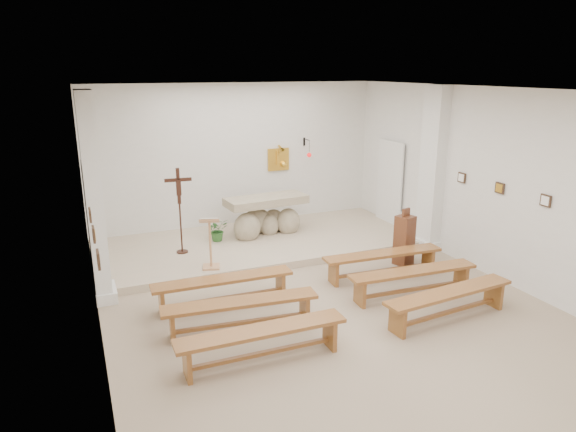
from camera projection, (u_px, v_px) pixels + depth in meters
name	position (u px, v px, depth m)	size (l,w,h in m)	color
ground	(333.00, 313.00, 8.30)	(7.00, 10.00, 0.00)	tan
wall_left	(93.00, 237.00, 6.51)	(0.02, 10.00, 3.50)	white
wall_right	(509.00, 189.00, 9.13)	(0.02, 10.00, 3.50)	white
wall_back	(237.00, 158.00, 12.24)	(7.00, 0.02, 3.50)	white
ceiling	(339.00, 92.00, 7.34)	(7.00, 10.00, 0.02)	silver
sanctuary_platform	(259.00, 243.00, 11.38)	(6.98, 3.00, 0.15)	tan
pilaster_left	(94.00, 200.00, 8.33)	(0.26, 0.55, 3.50)	white
pilaster_right	(432.00, 169.00, 10.85)	(0.26, 0.55, 3.50)	white
gold_wall_relief	(278.00, 159.00, 12.63)	(0.55, 0.04, 0.55)	gold
sanctuary_lamp	(309.00, 153.00, 12.62)	(0.11, 0.36, 0.44)	black
station_frame_left_front	(98.00, 259.00, 5.82)	(0.03, 0.20, 0.20)	#392619
station_frame_left_mid	(94.00, 234.00, 6.71)	(0.03, 0.20, 0.20)	#392619
station_frame_left_rear	(90.00, 215.00, 7.59)	(0.03, 0.20, 0.20)	#392619
station_frame_right_front	(546.00, 201.00, 8.42)	(0.03, 0.20, 0.20)	#392619
station_frame_right_mid	(500.00, 188.00, 9.30)	(0.03, 0.20, 0.20)	#392619
station_frame_right_rear	(462.00, 178.00, 10.19)	(0.03, 0.20, 0.20)	#392619
radiator_left	(97.00, 270.00, 9.34)	(0.10, 0.85, 0.52)	silver
radiator_right	(410.00, 227.00, 11.90)	(0.10, 0.85, 0.52)	silver
altar	(265.00, 218.00, 11.71)	(1.91, 0.89, 0.96)	tan
lectern	(210.00, 243.00, 9.63)	(0.43, 0.39, 1.04)	tan
crucifix_stand	(180.00, 205.00, 10.31)	(0.53, 0.23, 1.77)	#331910
potted_plant	(218.00, 230.00, 11.26)	(0.44, 0.38, 0.49)	#2C6026
donation_pedestal	(404.00, 240.00, 10.23)	(0.39, 0.39, 1.17)	brown
bench_left_front	(223.00, 285.00, 8.47)	(2.35, 0.45, 0.49)	#94622B
bench_right_front	(383.00, 259.00, 9.63)	(2.36, 0.51, 0.49)	#94622B
bench_left_second	(241.00, 308.00, 7.64)	(2.36, 0.61, 0.49)	#94622B
bench_right_second	(413.00, 276.00, 8.80)	(2.36, 0.51, 0.49)	#94622B
bench_left_third	(262.00, 337.00, 6.82)	(2.34, 0.40, 0.49)	#94622B
bench_right_third	(449.00, 298.00, 7.97)	(2.36, 0.57, 0.49)	#94622B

